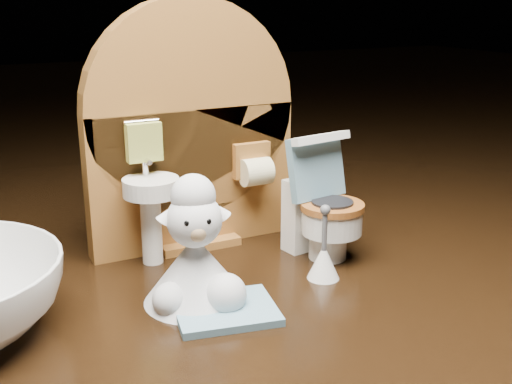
# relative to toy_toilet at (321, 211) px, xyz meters

# --- Properties ---
(backdrop_panel) EXTENTS (0.13, 0.05, 0.15)m
(backdrop_panel) POSITION_rel_toy_toilet_xyz_m (-0.06, 0.05, 0.04)
(backdrop_panel) COLOR #925B25
(backdrop_panel) RESTS_ON ground
(toy_toilet) EXTENTS (0.04, 0.05, 0.07)m
(toy_toilet) POSITION_rel_toy_toilet_xyz_m (0.00, 0.00, 0.00)
(toy_toilet) COLOR white
(toy_toilet) RESTS_ON ground
(bath_mat) EXTENTS (0.06, 0.05, 0.00)m
(bath_mat) POSITION_rel_toy_toilet_xyz_m (-0.08, -0.04, -0.03)
(bath_mat) COLOR #648FA2
(bath_mat) RESTS_ON ground
(toilet_brush) EXTENTS (0.02, 0.02, 0.04)m
(toilet_brush) POSITION_rel_toy_toilet_xyz_m (-0.02, -0.03, -0.02)
(toilet_brush) COLOR white
(toilet_brush) RESTS_ON ground
(plush_lamb) EXTENTS (0.05, 0.05, 0.07)m
(plush_lamb) POSITION_rel_toy_toilet_xyz_m (-0.09, -0.03, -0.00)
(plush_lamb) COLOR silver
(plush_lamb) RESTS_ON ground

